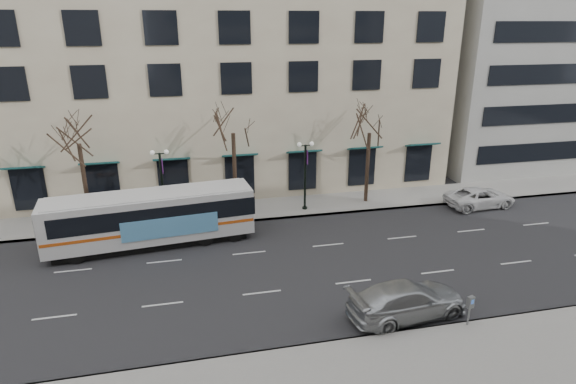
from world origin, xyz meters
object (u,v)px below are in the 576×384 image
object	(u,v)px
tree_far_mid	(233,119)
white_pickup	(480,197)
lamp_post_right	(305,173)
tree_far_left	(77,129)
tree_far_right	(370,120)
city_bus	(152,217)
pay_station	(470,305)
silver_car	(407,300)
lamp_post_left	(162,182)

from	to	relation	value
tree_far_mid	white_pickup	bearing A→B (deg)	-8.32
lamp_post_right	tree_far_left	bearing A→B (deg)	177.71
tree_far_right	white_pickup	world-z (taller)	tree_far_right
tree_far_mid	city_bus	size ratio (longest dim) A/B	0.67
lamp_post_right	pay_station	size ratio (longest dim) A/B	3.54
silver_car	tree_far_right	bearing A→B (deg)	-21.03
city_bus	tree_far_left	bearing A→B (deg)	131.94
white_pickup	tree_far_mid	bearing A→B (deg)	78.48
tree_far_mid	city_bus	distance (m)	8.53
tree_far_left	tree_far_mid	distance (m)	10.00
tree_far_left	pay_station	bearing A→B (deg)	-40.73
tree_far_mid	tree_far_right	size ratio (longest dim) A/B	1.06
lamp_post_right	white_pickup	xyz separation A→B (m)	(13.07, -2.04, -2.21)
white_pickup	pay_station	size ratio (longest dim) A/B	3.58
tree_far_left	tree_far_right	size ratio (longest dim) A/B	1.03
lamp_post_right	white_pickup	distance (m)	13.41
tree_far_right	lamp_post_left	world-z (taller)	tree_far_right
tree_far_right	pay_station	size ratio (longest dim) A/B	5.48
tree_far_right	silver_car	bearing A→B (deg)	-103.90
lamp_post_right	silver_car	distance (m)	14.23
tree_far_left	city_bus	xyz separation A→B (m)	(4.39, -3.97, -4.84)
tree_far_left	lamp_post_right	bearing A→B (deg)	-2.29
tree_far_left	lamp_post_left	xyz separation A→B (m)	(5.01, -0.60, -3.75)
tree_far_right	city_bus	xyz separation A→B (m)	(-15.61, -3.97, -4.57)
white_pickup	pay_station	distance (m)	16.41
city_bus	tree_far_right	bearing A→B (deg)	8.32
lamp_post_right	pay_station	distance (m)	16.03
tree_far_mid	silver_car	bearing A→B (deg)	-66.39
tree_far_left	city_bus	size ratio (longest dim) A/B	0.65
pay_station	tree_far_mid	bearing A→B (deg)	102.89
tree_far_left	tree_far_right	bearing A→B (deg)	0.00
tree_far_mid	lamp_post_left	distance (m)	6.40
pay_station	silver_car	bearing A→B (deg)	131.68
tree_far_right	city_bus	distance (m)	16.74
white_pickup	pay_station	bearing A→B (deg)	141.94
city_bus	pay_station	distance (m)	18.77
lamp_post_right	pay_station	world-z (taller)	lamp_post_right
lamp_post_right	white_pickup	size ratio (longest dim) A/B	0.99
lamp_post_left	pay_station	xyz separation A→B (m)	(13.69, -15.50, -1.73)
tree_far_right	lamp_post_right	bearing A→B (deg)	-173.15
tree_far_right	pay_station	bearing A→B (deg)	-94.62
tree_far_left	city_bus	world-z (taller)	tree_far_left
city_bus	pay_station	world-z (taller)	city_bus
lamp_post_left	city_bus	world-z (taller)	lamp_post_left
lamp_post_left	lamp_post_right	distance (m)	10.00
tree_far_mid	pay_station	bearing A→B (deg)	-61.62
silver_car	lamp_post_left	bearing A→B (deg)	31.95
silver_car	pay_station	size ratio (longest dim) A/B	3.98
silver_car	pay_station	xyz separation A→B (m)	(2.31, -1.49, 0.37)
lamp_post_left	lamp_post_right	xyz separation A→B (m)	(10.00, 0.00, 0.00)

